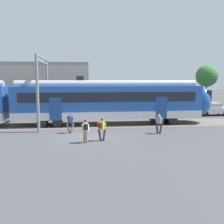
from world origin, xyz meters
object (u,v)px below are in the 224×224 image
pedestrian_white (85,129)px  parked_car_silver (212,109)px  pedestrian_grey (159,122)px  pedestrian_yellow (102,128)px  pedestrian_navy (70,122)px  commuter_train (19,102)px

pedestrian_white → parked_car_silver: (15.65, 11.97, -0.21)m
parked_car_silver → pedestrian_grey: bearing=-135.0°
pedestrian_yellow → pedestrian_navy: bearing=128.8°
commuter_train → pedestrian_grey: 13.25m
pedestrian_white → pedestrian_grey: same height
commuter_train → parked_car_silver: 22.35m
commuter_train → pedestrian_yellow: size_ratio=22.83×
pedestrian_navy → parked_car_silver: 18.90m
pedestrian_yellow → parked_car_silver: size_ratio=0.41×
parked_car_silver → commuter_train: bearing=-168.0°
pedestrian_white → parked_car_silver: 19.70m
pedestrian_yellow → parked_car_silver: 18.50m
pedestrian_navy → pedestrian_grey: 7.31m
pedestrian_white → pedestrian_yellow: 1.26m
pedestrian_navy → pedestrian_yellow: (2.39, -2.97, 0.03)m
pedestrian_grey → parked_car_silver: bearing=45.0°
pedestrian_navy → parked_car_silver: (16.85, 8.56, -0.18)m
pedestrian_navy → pedestrian_white: (1.20, -3.41, 0.03)m
commuter_train → pedestrian_navy: size_ratio=22.83×
pedestrian_grey → pedestrian_white: bearing=-158.7°
commuter_train → pedestrian_yellow: commuter_train is taller
commuter_train → pedestrian_yellow: (7.35, -6.90, -1.26)m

